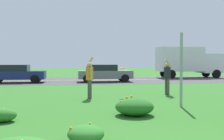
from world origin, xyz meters
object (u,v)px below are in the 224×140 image
at_px(frisbee_red, 122,68).
at_px(car_gray_center_right, 105,73).
at_px(car_navy_center_left, 16,74).
at_px(box_truck_white, 188,61).
at_px(sign_post_near_path, 181,70).
at_px(person_catcher_dark_shirt, 167,76).
at_px(person_thrower_orange_shirt, 90,77).

xyz_separation_m(frisbee_red, car_gray_center_right, (0.27, 9.54, -0.63)).
relative_size(car_navy_center_left, box_truck_white, 0.67).
distance_m(sign_post_near_path, car_gray_center_right, 12.91).
xyz_separation_m(sign_post_near_path, frisbee_red, (-1.66, 3.27, -0.02)).
relative_size(person_catcher_dark_shirt, box_truck_white, 0.28).
relative_size(person_catcher_dark_shirt, car_navy_center_left, 0.41).
bearing_deg(person_catcher_dark_shirt, car_gray_center_right, 103.21).
bearing_deg(car_gray_center_right, sign_post_near_path, -83.82).
xyz_separation_m(person_thrower_orange_shirt, car_gray_center_right, (1.87, 10.11, -0.26)).
xyz_separation_m(frisbee_red, box_truck_white, (9.60, 13.97, 0.44)).
distance_m(car_gray_center_right, box_truck_white, 10.38).
height_order(car_gray_center_right, box_truck_white, box_truck_white).
height_order(sign_post_near_path, car_navy_center_left, sign_post_near_path).
bearing_deg(person_catcher_dark_shirt, sign_post_near_path, -101.98).
height_order(person_catcher_dark_shirt, car_navy_center_left, person_catcher_dark_shirt).
bearing_deg(box_truck_white, sign_post_near_path, -114.72).
bearing_deg(car_gray_center_right, person_catcher_dark_shirt, -76.79).
distance_m(frisbee_red, box_truck_white, 16.95).
xyz_separation_m(person_catcher_dark_shirt, car_gray_center_right, (-2.16, 9.19, -0.24)).
bearing_deg(box_truck_white, person_thrower_orange_shirt, -127.59).
bearing_deg(sign_post_near_path, person_catcher_dark_shirt, 78.02).
height_order(frisbee_red, car_gray_center_right, car_gray_center_right).
bearing_deg(sign_post_near_path, person_thrower_orange_shirt, 140.33).
distance_m(person_catcher_dark_shirt, car_navy_center_left, 13.10).
relative_size(sign_post_near_path, person_thrower_orange_shirt, 1.44).
relative_size(person_catcher_dark_shirt, frisbee_red, 7.40).
relative_size(person_thrower_orange_shirt, car_navy_center_left, 0.43).
height_order(person_thrower_orange_shirt, car_navy_center_left, person_thrower_orange_shirt).
xyz_separation_m(sign_post_near_path, car_gray_center_right, (-1.39, 12.81, -0.65)).
bearing_deg(car_navy_center_left, car_gray_center_right, 0.00).
bearing_deg(frisbee_red, car_navy_center_left, 125.91).
relative_size(sign_post_near_path, box_truck_white, 0.41).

